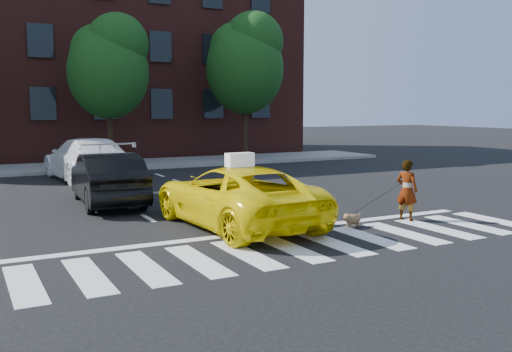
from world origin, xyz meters
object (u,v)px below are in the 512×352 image
(dog, at_px, (352,219))
(tree_right, at_px, (245,59))
(black_sedan, at_px, (108,179))
(woman, at_px, (407,190))
(tree_mid, at_px, (109,63))
(taxi, at_px, (236,196))
(white_suv, at_px, (87,159))

(dog, bearing_deg, tree_right, 58.89)
(black_sedan, relative_size, dog, 7.58)
(woman, xyz_separation_m, dog, (-1.70, -0.01, -0.57))
(tree_mid, distance_m, dog, 16.67)
(tree_mid, relative_size, tree_right, 0.92)
(tree_right, xyz_separation_m, taxi, (-7.55, -14.50, -4.54))
(tree_mid, height_order, woman, tree_mid)
(tree_mid, bearing_deg, dog, -83.54)
(taxi, relative_size, woman, 3.39)
(taxi, bearing_deg, tree_mid, -95.67)
(black_sedan, bearing_deg, tree_mid, -100.47)
(tree_mid, height_order, tree_right, tree_right)
(taxi, relative_size, white_suv, 0.92)
(black_sedan, distance_m, white_suv, 6.01)
(tree_mid, height_order, taxi, tree_mid)
(woman, bearing_deg, white_suv, 3.74)
(white_suv, xyz_separation_m, woman, (5.43, -11.88, -0.06))
(taxi, xyz_separation_m, black_sedan, (-1.98, 4.50, 0.03))
(white_suv, distance_m, woman, 13.06)
(white_suv, bearing_deg, woman, 110.14)
(taxi, relative_size, dog, 8.62)
(tree_right, height_order, woman, tree_right)
(tree_mid, bearing_deg, black_sedan, -104.22)
(black_sedan, height_order, woman, woman)
(dog, bearing_deg, taxi, 136.04)
(tree_right, relative_size, taxi, 1.48)
(woman, bearing_deg, black_sedan, 24.80)
(woman, distance_m, dog, 1.79)
(tree_mid, height_order, white_suv, tree_mid)
(tree_right, bearing_deg, taxi, -117.52)
(taxi, distance_m, white_suv, 10.57)
(taxi, height_order, black_sedan, black_sedan)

